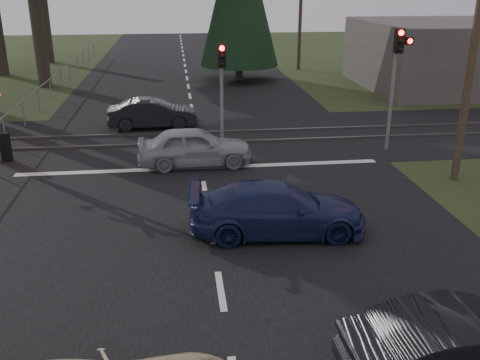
{
  "coord_description": "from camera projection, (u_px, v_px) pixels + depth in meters",
  "views": [
    {
      "loc": [
        -0.79,
        -10.05,
        6.38
      ],
      "look_at": [
        0.83,
        3.36,
        1.3
      ],
      "focal_mm": 40.0,
      "sensor_mm": 36.0,
      "label": 1
    }
  ],
  "objects": [
    {
      "name": "dark_hatchback",
      "position": [
        468.0,
        349.0,
        8.78
      ],
      "size": [
        4.21,
        1.57,
        1.37
      ],
      "primitive_type": "imported",
      "rotation": [
        0.0,
        0.0,
        1.6
      ],
      "color": "black",
      "rests_on": "ground"
    },
    {
      "name": "road",
      "position": [
        199.0,
        153.0,
        20.96
      ],
      "size": [
        14.0,
        100.0,
        0.01
      ],
      "primitive_type": "cube",
      "color": "black",
      "rests_on": "ground"
    },
    {
      "name": "traffic_signal_right",
      "position": [
        397.0,
        66.0,
        20.16
      ],
      "size": [
        0.68,
        0.48,
        4.7
      ],
      "color": "slate",
      "rests_on": "ground"
    },
    {
      "name": "stop_line",
      "position": [
        201.0,
        168.0,
        19.29
      ],
      "size": [
        13.0,
        0.35,
        0.0
      ],
      "primitive_type": "cube",
      "color": "silver",
      "rests_on": "ground"
    },
    {
      "name": "rail_near",
      "position": [
        197.0,
        143.0,
        22.06
      ],
      "size": [
        120.0,
        0.12,
        0.1
      ],
      "primitive_type": "cube",
      "color": "#59544C",
      "rests_on": "ground"
    },
    {
      "name": "dark_car_far",
      "position": [
        153.0,
        114.0,
        24.29
      ],
      "size": [
        4.03,
        1.52,
        1.32
      ],
      "primitive_type": "imported",
      "rotation": [
        0.0,
        0.0,
        1.6
      ],
      "color": "black",
      "rests_on": "ground"
    },
    {
      "name": "utility_pole_near",
      "position": [
        475.0,
        36.0,
        16.54
      ],
      "size": [
        1.8,
        0.26,
        9.0
      ],
      "color": "#4C3D2D",
      "rests_on": "ground"
    },
    {
      "name": "silver_car",
      "position": [
        195.0,
        147.0,
        19.36
      ],
      "size": [
        4.14,
        1.73,
        1.4
      ],
      "primitive_type": "imported",
      "rotation": [
        0.0,
        0.0,
        1.59
      ],
      "color": "#93959B",
      "rests_on": "ground"
    },
    {
      "name": "utility_pole_mid",
      "position": [
        301.0,
        4.0,
        38.84
      ],
      "size": [
        1.8,
        0.26,
        9.0
      ],
      "color": "#4C3D2D",
      "rests_on": "ground"
    },
    {
      "name": "traffic_signal_center",
      "position": [
        222.0,
        78.0,
        20.72
      ],
      "size": [
        0.32,
        0.48,
        4.1
      ],
      "color": "slate",
      "rests_on": "ground"
    },
    {
      "name": "ground",
      "position": [
        221.0,
        291.0,
        11.67
      ],
      "size": [
        120.0,
        120.0,
        0.0
      ],
      "primitive_type": "plane",
      "color": "#293919",
      "rests_on": "ground"
    },
    {
      "name": "fence_left",
      "position": [
        57.0,
        94.0,
        31.71
      ],
      "size": [
        0.1,
        36.0,
        1.2
      ],
      "primitive_type": null,
      "color": "slate",
      "rests_on": "ground"
    },
    {
      "name": "blue_sedan",
      "position": [
        277.0,
        209.0,
        14.13
      ],
      "size": [
        4.79,
        2.21,
        1.36
      ],
      "primitive_type": "imported",
      "rotation": [
        0.0,
        0.0,
        1.5
      ],
      "color": "#182049",
      "rests_on": "ground"
    },
    {
      "name": "building_right",
      "position": [
        476.0,
        54.0,
        33.43
      ],
      "size": [
        14.0,
        10.0,
        4.0
      ],
      "primitive_type": "cube",
      "color": "#59514C",
      "rests_on": "ground"
    },
    {
      "name": "rail_far",
      "position": [
        196.0,
        133.0,
        23.55
      ],
      "size": [
        120.0,
        0.12,
        0.1
      ],
      "primitive_type": "cube",
      "color": "#59544C",
      "rests_on": "ground"
    },
    {
      "name": "rail_corridor",
      "position": [
        197.0,
        139.0,
        22.82
      ],
      "size": [
        120.0,
        8.0,
        0.01
      ],
      "primitive_type": "cube",
      "color": "black",
      "rests_on": "ground"
    }
  ]
}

